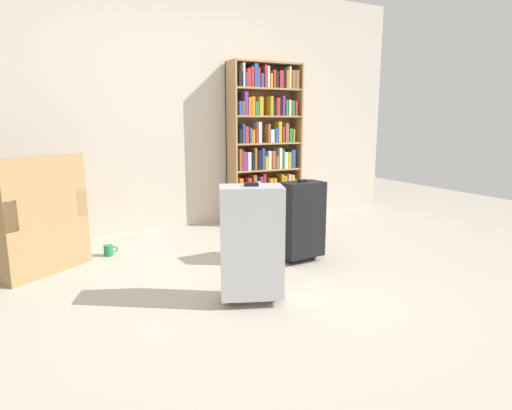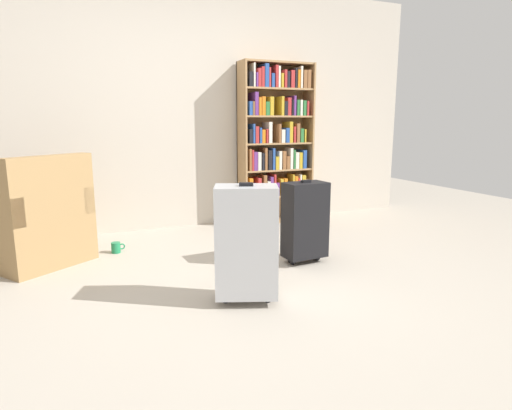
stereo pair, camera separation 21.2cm
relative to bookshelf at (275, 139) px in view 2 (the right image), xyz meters
name	(u,v)px [view 2 (the right image)]	position (x,y,z in m)	size (l,w,h in m)	color
ground_plane	(259,290)	(-1.00, -1.89, -0.96)	(9.83, 9.83, 0.00)	#B2A899
back_wall	(183,107)	(-1.00, 0.21, 0.34)	(5.62, 0.10, 2.60)	beige
bookshelf	(275,139)	(0.00, 0.00, 0.00)	(0.85, 0.28, 1.80)	#A87F51
armchair	(36,226)	(-2.45, -0.64, -0.64)	(0.98, 0.98, 0.90)	#9E7A4C
mug	(116,248)	(-1.84, -0.59, -0.91)	(0.12, 0.08, 0.10)	#1E7F4C
suitcase_silver	(246,242)	(-1.15, -2.03, -0.55)	(0.45, 0.36, 0.78)	#B7BABF
suitcase_black	(305,220)	(-0.41, -1.46, -0.60)	(0.36, 0.23, 0.69)	black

